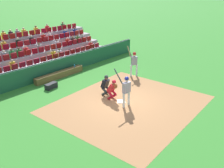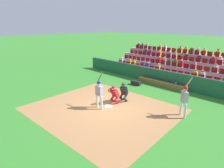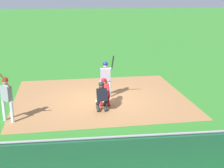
{
  "view_description": "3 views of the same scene",
  "coord_description": "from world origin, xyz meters",
  "px_view_note": "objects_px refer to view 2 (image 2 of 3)",
  "views": [
    {
      "loc": [
        10.13,
        8.12,
        6.48
      ],
      "look_at": [
        -0.05,
        -0.74,
        0.88
      ],
      "focal_mm": 40.59,
      "sensor_mm": 36.0,
      "label": 1
    },
    {
      "loc": [
        -7.54,
        7.35,
        4.85
      ],
      "look_at": [
        0.48,
        -0.78,
        1.17
      ],
      "focal_mm": 30.02,
      "sensor_mm": 36.0,
      "label": 2
    },
    {
      "loc": [
        -1.15,
        -13.77,
        4.91
      ],
      "look_at": [
        0.46,
        -0.24,
        0.87
      ],
      "focal_mm": 50.73,
      "sensor_mm": 36.0,
      "label": 3
    }
  ],
  "objects_px": {
    "home_plate_marker": "(109,106)",
    "home_plate_umpire": "(124,91)",
    "on_deck_batter": "(185,98)",
    "equipment_duffel_bag": "(136,83)",
    "catcher_crouching": "(114,93)",
    "batter_at_plate": "(99,91)",
    "dugout_bench": "(160,84)",
    "water_bottle_on_bench": "(176,83)"
  },
  "relations": [
    {
      "from": "home_plate_umpire",
      "to": "dugout_bench",
      "type": "relative_size",
      "value": 0.33
    },
    {
      "from": "home_plate_marker",
      "to": "home_plate_umpire",
      "type": "height_order",
      "value": "home_plate_umpire"
    },
    {
      "from": "equipment_duffel_bag",
      "to": "catcher_crouching",
      "type": "bearing_deg",
      "value": 102.03
    },
    {
      "from": "batter_at_plate",
      "to": "home_plate_umpire",
      "type": "distance_m",
      "value": 1.88
    },
    {
      "from": "water_bottle_on_bench",
      "to": "dugout_bench",
      "type": "bearing_deg",
      "value": -1.86
    },
    {
      "from": "home_plate_marker",
      "to": "batter_at_plate",
      "type": "distance_m",
      "value": 1.22
    },
    {
      "from": "equipment_duffel_bag",
      "to": "home_plate_umpire",
      "type": "bearing_deg",
      "value": 108.33
    },
    {
      "from": "home_plate_umpire",
      "to": "water_bottle_on_bench",
      "type": "bearing_deg",
      "value": -107.58
    },
    {
      "from": "dugout_bench",
      "to": "equipment_duffel_bag",
      "type": "xyz_separation_m",
      "value": [
        1.58,
        1.13,
        -0.05
      ]
    },
    {
      "from": "home_plate_marker",
      "to": "catcher_crouching",
      "type": "xyz_separation_m",
      "value": [
        0.09,
        -0.57,
        0.69
      ]
    },
    {
      "from": "catcher_crouching",
      "to": "on_deck_batter",
      "type": "height_order",
      "value": "on_deck_batter"
    },
    {
      "from": "equipment_duffel_bag",
      "to": "on_deck_batter",
      "type": "relative_size",
      "value": 0.39
    },
    {
      "from": "catcher_crouching",
      "to": "home_plate_umpire",
      "type": "distance_m",
      "value": 0.73
    },
    {
      "from": "water_bottle_on_bench",
      "to": "on_deck_batter",
      "type": "relative_size",
      "value": 0.1
    },
    {
      "from": "dugout_bench",
      "to": "on_deck_batter",
      "type": "bearing_deg",
      "value": 134.14
    },
    {
      "from": "catcher_crouching",
      "to": "on_deck_batter",
      "type": "distance_m",
      "value": 4.14
    },
    {
      "from": "equipment_duffel_bag",
      "to": "on_deck_batter",
      "type": "height_order",
      "value": "on_deck_batter"
    },
    {
      "from": "water_bottle_on_bench",
      "to": "catcher_crouching",
      "type": "bearing_deg",
      "value": 72.8
    },
    {
      "from": "dugout_bench",
      "to": "water_bottle_on_bench",
      "type": "xyz_separation_m",
      "value": [
        -1.37,
        0.04,
        0.32
      ]
    },
    {
      "from": "batter_at_plate",
      "to": "catcher_crouching",
      "type": "distance_m",
      "value": 1.17
    },
    {
      "from": "home_plate_marker",
      "to": "dugout_bench",
      "type": "xyz_separation_m",
      "value": [
        -0.12,
        -5.73,
        0.2
      ]
    },
    {
      "from": "home_plate_marker",
      "to": "on_deck_batter",
      "type": "distance_m",
      "value": 4.4
    },
    {
      "from": "batter_at_plate",
      "to": "home_plate_umpire",
      "type": "height_order",
      "value": "batter_at_plate"
    },
    {
      "from": "batter_at_plate",
      "to": "water_bottle_on_bench",
      "type": "bearing_deg",
      "value": -105.68
    },
    {
      "from": "home_plate_umpire",
      "to": "catcher_crouching",
      "type": "bearing_deg",
      "value": 75.25
    },
    {
      "from": "on_deck_batter",
      "to": "dugout_bench",
      "type": "bearing_deg",
      "value": -45.86
    },
    {
      "from": "batter_at_plate",
      "to": "on_deck_batter",
      "type": "bearing_deg",
      "value": -148.58
    },
    {
      "from": "catcher_crouching",
      "to": "water_bottle_on_bench",
      "type": "distance_m",
      "value": 5.35
    },
    {
      "from": "batter_at_plate",
      "to": "catcher_crouching",
      "type": "relative_size",
      "value": 1.71
    },
    {
      "from": "home_plate_marker",
      "to": "catcher_crouching",
      "type": "height_order",
      "value": "catcher_crouching"
    },
    {
      "from": "home_plate_umpire",
      "to": "equipment_duffel_bag",
      "type": "relative_size",
      "value": 1.58
    },
    {
      "from": "home_plate_marker",
      "to": "batter_at_plate",
      "type": "relative_size",
      "value": 0.21
    },
    {
      "from": "batter_at_plate",
      "to": "home_plate_umpire",
      "type": "relative_size",
      "value": 1.65
    },
    {
      "from": "home_plate_umpire",
      "to": "water_bottle_on_bench",
      "type": "xyz_separation_m",
      "value": [
        -1.4,
        -4.41,
        -0.17
      ]
    },
    {
      "from": "water_bottle_on_bench",
      "to": "equipment_duffel_bag",
      "type": "height_order",
      "value": "water_bottle_on_bench"
    },
    {
      "from": "on_deck_batter",
      "to": "equipment_duffel_bag",
      "type": "bearing_deg",
      "value": -26.79
    },
    {
      "from": "catcher_crouching",
      "to": "equipment_duffel_bag",
      "type": "xyz_separation_m",
      "value": [
        1.36,
        -4.03,
        -0.53
      ]
    },
    {
      "from": "equipment_duffel_bag",
      "to": "batter_at_plate",
      "type": "bearing_deg",
      "value": 96.5
    },
    {
      "from": "home_plate_umpire",
      "to": "dugout_bench",
      "type": "xyz_separation_m",
      "value": [
        -0.03,
        -4.45,
        -0.49
      ]
    },
    {
      "from": "catcher_crouching",
      "to": "batter_at_plate",
      "type": "bearing_deg",
      "value": 81.62
    },
    {
      "from": "water_bottle_on_bench",
      "to": "equipment_duffel_bag",
      "type": "bearing_deg",
      "value": 20.25
    },
    {
      "from": "catcher_crouching",
      "to": "water_bottle_on_bench",
      "type": "bearing_deg",
      "value": -107.2
    }
  ]
}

